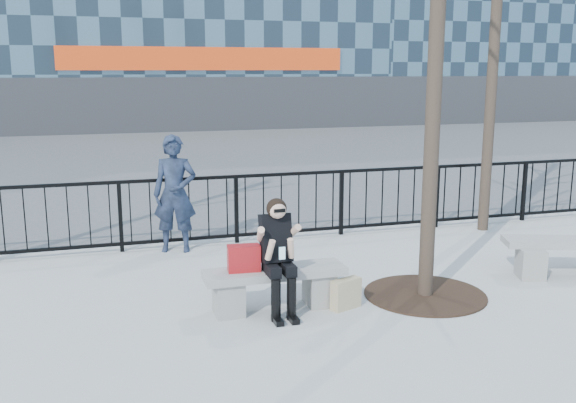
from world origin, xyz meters
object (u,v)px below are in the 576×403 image
object	(u,v)px
bench_main	(275,284)
standing_man	(175,194)
seated_woman	(279,258)
bench_second	(566,253)

from	to	relation	value
bench_main	standing_man	xyz separation A→B (m)	(-0.79, 2.80, 0.59)
bench_main	standing_man	world-z (taller)	standing_man
bench_main	seated_woman	bearing A→B (deg)	-90.00
seated_woman	standing_man	xyz separation A→B (m)	(-0.79, 2.96, 0.22)
seated_woman	standing_man	size ratio (longest dim) A/B	0.75
bench_second	standing_man	size ratio (longest dim) A/B	0.92
seated_woman	bench_main	bearing A→B (deg)	90.00
bench_main	seated_woman	distance (m)	0.40
seated_woman	standing_man	distance (m)	3.07
bench_main	seated_woman	xyz separation A→B (m)	(0.00, -0.16, 0.37)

